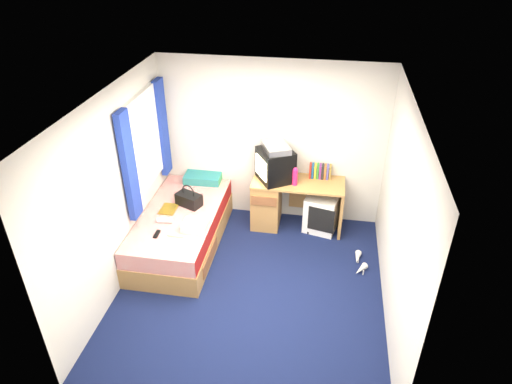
% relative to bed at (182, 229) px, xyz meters
% --- Properties ---
extents(ground, '(3.40, 3.40, 0.00)m').
position_rel_bed_xyz_m(ground, '(1.10, -0.70, -0.27)').
color(ground, '#0C1438').
rests_on(ground, ground).
extents(room_shell, '(3.40, 3.40, 3.40)m').
position_rel_bed_xyz_m(room_shell, '(1.10, -0.70, 1.18)').
color(room_shell, white).
rests_on(room_shell, ground).
extents(bed, '(1.01, 2.00, 0.54)m').
position_rel_bed_xyz_m(bed, '(0.00, 0.00, 0.00)').
color(bed, tan).
rests_on(bed, ground).
extents(pillow, '(0.55, 0.36, 0.12)m').
position_rel_bed_xyz_m(pillow, '(0.09, 0.88, 0.33)').
color(pillow, '#174E9A').
rests_on(pillow, bed).
extents(desk, '(1.30, 0.55, 0.75)m').
position_rel_bed_xyz_m(desk, '(1.25, 0.74, 0.14)').
color(desk, tan).
rests_on(desk, ground).
extents(storage_cube, '(0.53, 0.53, 0.55)m').
position_rel_bed_xyz_m(storage_cube, '(1.89, 0.72, 0.01)').
color(storage_cube, white).
rests_on(storage_cube, ground).
extents(crt_tv, '(0.61, 0.62, 0.46)m').
position_rel_bed_xyz_m(crt_tv, '(1.19, 0.74, 0.71)').
color(crt_tv, black).
rests_on(crt_tv, desk).
extents(vcr, '(0.47, 0.53, 0.08)m').
position_rel_bed_xyz_m(vcr, '(1.19, 0.74, 0.99)').
color(vcr, '#AFAEB0').
rests_on(vcr, crt_tv).
extents(book_row, '(0.31, 0.13, 0.20)m').
position_rel_bed_xyz_m(book_row, '(1.82, 0.90, 0.58)').
color(book_row, maroon).
rests_on(book_row, desk).
extents(picture_frame, '(0.06, 0.12, 0.14)m').
position_rel_bed_xyz_m(picture_frame, '(1.94, 0.92, 0.55)').
color(picture_frame, '#321710').
rests_on(picture_frame, desk).
extents(pink_water_bottle, '(0.09, 0.09, 0.24)m').
position_rel_bed_xyz_m(pink_water_bottle, '(1.48, 0.64, 0.60)').
color(pink_water_bottle, '#E42063').
rests_on(pink_water_bottle, desk).
extents(aerosol_can, '(0.06, 0.06, 0.20)m').
position_rel_bed_xyz_m(aerosol_can, '(1.36, 0.80, 0.58)').
color(aerosol_can, white).
rests_on(aerosol_can, desk).
extents(handbag, '(0.39, 0.31, 0.32)m').
position_rel_bed_xyz_m(handbag, '(0.07, 0.20, 0.37)').
color(handbag, black).
rests_on(handbag, bed).
extents(towel, '(0.32, 0.26, 0.10)m').
position_rel_bed_xyz_m(towel, '(0.32, -0.35, 0.32)').
color(towel, silver).
rests_on(towel, bed).
extents(magazine, '(0.21, 0.28, 0.01)m').
position_rel_bed_xyz_m(magazine, '(-0.17, 0.04, 0.28)').
color(magazine, gold).
rests_on(magazine, bed).
extents(water_bottle, '(0.21, 0.10, 0.07)m').
position_rel_bed_xyz_m(water_bottle, '(-0.12, -0.26, 0.31)').
color(water_bottle, silver).
rests_on(water_bottle, bed).
extents(colour_swatch_fan, '(0.22, 0.07, 0.01)m').
position_rel_bed_xyz_m(colour_swatch_fan, '(0.12, -0.52, 0.28)').
color(colour_swatch_fan, gold).
rests_on(colour_swatch_fan, bed).
extents(remote_control, '(0.05, 0.16, 0.02)m').
position_rel_bed_xyz_m(remote_control, '(-0.13, -0.53, 0.28)').
color(remote_control, black).
rests_on(remote_control, bed).
extents(window_assembly, '(0.11, 1.42, 1.40)m').
position_rel_bed_xyz_m(window_assembly, '(-0.45, 0.20, 1.15)').
color(window_assembly, silver).
rests_on(window_assembly, room_shell).
extents(white_heels, '(0.20, 0.47, 0.09)m').
position_rel_bed_xyz_m(white_heels, '(2.43, -0.07, -0.23)').
color(white_heels, silver).
rests_on(white_heels, ground).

